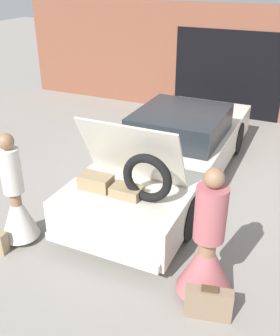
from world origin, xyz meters
name	(u,v)px	position (x,y,z in m)	size (l,w,h in m)	color
ground_plane	(172,178)	(0.00, 0.00, 0.00)	(40.00, 40.00, 0.00)	gray
garage_wall_back	(229,63)	(0.00, 3.98, 1.39)	(12.00, 0.14, 2.80)	brown
car	(174,151)	(0.00, 0.01, 0.57)	(1.80, 5.44, 1.77)	silver
person_left	(16,204)	(-1.37, -2.66, 0.60)	(0.54, 0.54, 1.67)	#997051
person_right	(207,254)	(1.37, -2.59, 0.61)	(0.68, 0.68, 1.73)	#997051
suitcase_beside_right_person	(208,303)	(1.52, -2.92, 0.20)	(0.55, 0.26, 0.43)	#8C7259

